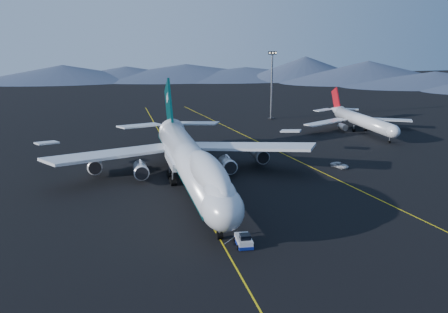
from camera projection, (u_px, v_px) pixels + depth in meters
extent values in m
plane|color=black|center=(191.00, 188.00, 101.89)|extent=(500.00, 500.00, 0.00)
cube|color=yellow|center=(191.00, 187.00, 101.89)|extent=(0.25, 220.00, 0.01)
cube|color=yellow|center=(308.00, 166.00, 118.06)|extent=(28.08, 198.09, 0.01)
cone|color=#404B63|center=(63.00, 71.00, 309.30)|extent=(100.00, 100.00, 12.00)
cone|color=#404B63|center=(186.00, 69.00, 327.40)|extent=(100.00, 100.00, 12.00)
cone|color=#404B63|center=(305.00, 70.00, 320.76)|extent=(100.00, 100.00, 12.00)
cone|color=#404B63|center=(435.00, 74.00, 290.11)|extent=(100.00, 100.00, 12.00)
cylinder|color=silver|center=(190.00, 161.00, 100.50)|extent=(6.50, 56.00, 6.50)
ellipsoid|color=silver|center=(222.00, 208.00, 74.12)|extent=(6.50, 10.40, 6.50)
ellipsoid|color=silver|center=(209.00, 174.00, 82.45)|extent=(5.13, 25.16, 5.85)
cube|color=black|center=(225.00, 205.00, 71.94)|extent=(3.60, 1.61, 1.29)
cone|color=silver|center=(169.00, 127.00, 131.40)|extent=(6.50, 12.00, 6.50)
cube|color=#033737|center=(189.00, 164.00, 101.67)|extent=(6.24, 60.00, 1.10)
cube|color=silver|center=(186.00, 160.00, 105.96)|extent=(7.50, 13.00, 1.60)
cube|color=silver|center=(115.00, 154.00, 108.18)|extent=(30.62, 23.28, 2.83)
cube|color=silver|center=(244.00, 147.00, 114.70)|extent=(30.62, 23.28, 2.83)
cylinder|color=slate|center=(141.00, 169.00, 106.23)|extent=(2.90, 5.50, 2.90)
cylinder|color=slate|center=(95.00, 164.00, 110.21)|extent=(2.90, 5.50, 2.90)
cylinder|color=slate|center=(227.00, 164.00, 110.50)|extent=(2.90, 5.50, 2.90)
cylinder|color=slate|center=(259.00, 155.00, 118.77)|extent=(2.90, 5.50, 2.90)
cube|color=#033737|center=(169.00, 109.00, 129.22)|extent=(0.55, 14.11, 15.94)
cube|color=silver|center=(140.00, 126.00, 131.03)|extent=(12.39, 9.47, 0.98)
cube|color=silver|center=(196.00, 123.00, 134.40)|extent=(12.39, 9.47, 0.98)
cylinder|color=black|center=(220.00, 236.00, 76.78)|extent=(0.90, 1.10, 1.10)
cube|color=silver|center=(244.00, 241.00, 74.59)|extent=(2.44, 4.38, 1.06)
cube|color=navy|center=(244.00, 243.00, 74.69)|extent=(2.55, 4.58, 0.48)
cube|color=black|center=(244.00, 236.00, 74.40)|extent=(1.65, 1.65, 0.86)
cylinder|color=silver|center=(363.00, 121.00, 155.06)|extent=(3.87, 32.63, 3.87)
ellipsoid|color=silver|center=(392.00, 131.00, 139.69)|extent=(3.87, 5.42, 3.87)
cone|color=silver|center=(336.00, 110.00, 173.22)|extent=(3.87, 7.14, 3.87)
cube|color=silver|center=(326.00, 122.00, 157.77)|extent=(17.12, 11.56, 0.36)
cube|color=silver|center=(384.00, 120.00, 162.36)|extent=(17.12, 11.56, 0.36)
cylinder|color=slate|center=(343.00, 127.00, 156.71)|extent=(1.94, 3.57, 1.94)
cylinder|color=slate|center=(375.00, 125.00, 159.23)|extent=(1.94, 3.57, 1.94)
cube|color=#B61019|center=(336.00, 99.00, 172.74)|extent=(0.36, 6.95, 8.22)
imported|color=silver|center=(340.00, 165.00, 116.37)|extent=(3.79, 4.80, 1.21)
cylinder|color=black|center=(271.00, 118.00, 179.88)|extent=(2.22, 2.22, 0.37)
cylinder|color=slate|center=(272.00, 87.00, 177.06)|extent=(0.65, 0.65, 23.10)
cube|color=black|center=(272.00, 53.00, 174.13)|extent=(2.96, 0.74, 1.11)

